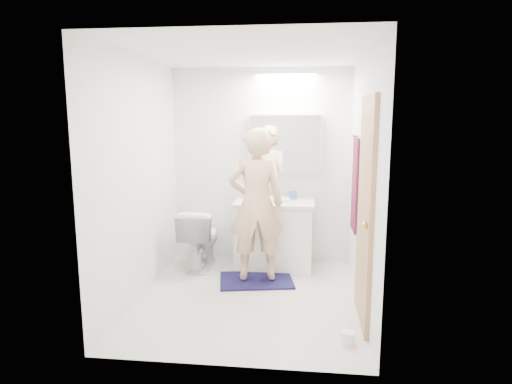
# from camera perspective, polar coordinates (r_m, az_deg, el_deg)

# --- Properties ---
(floor) EXTENTS (2.50, 2.50, 0.00)m
(floor) POSITION_cam_1_polar(r_m,az_deg,el_deg) (4.62, -0.99, -13.46)
(floor) COLOR silver
(floor) RESTS_ON ground
(ceiling) EXTENTS (2.50, 2.50, 0.00)m
(ceiling) POSITION_cam_1_polar(r_m,az_deg,el_deg) (4.28, -1.09, 17.51)
(ceiling) COLOR white
(ceiling) RESTS_ON floor
(wall_back) EXTENTS (2.50, 0.00, 2.50)m
(wall_back) POSITION_cam_1_polar(r_m,az_deg,el_deg) (5.52, 0.66, 3.30)
(wall_back) COLOR white
(wall_back) RESTS_ON floor
(wall_front) EXTENTS (2.50, 0.00, 2.50)m
(wall_front) POSITION_cam_1_polar(r_m,az_deg,el_deg) (3.07, -4.08, -1.96)
(wall_front) COLOR white
(wall_front) RESTS_ON floor
(wall_left) EXTENTS (0.00, 2.50, 2.50)m
(wall_left) POSITION_cam_1_polar(r_m,az_deg,el_deg) (4.57, -14.86, 1.60)
(wall_left) COLOR white
(wall_left) RESTS_ON floor
(wall_right) EXTENTS (0.00, 2.50, 2.50)m
(wall_right) POSITION_cam_1_polar(r_m,az_deg,el_deg) (4.29, 13.69, 1.14)
(wall_right) COLOR white
(wall_right) RESTS_ON floor
(vanity_cabinet) EXTENTS (0.90, 0.55, 0.78)m
(vanity_cabinet) POSITION_cam_1_polar(r_m,az_deg,el_deg) (5.38, 2.34, -5.67)
(vanity_cabinet) COLOR white
(vanity_cabinet) RESTS_ON floor
(countertop) EXTENTS (0.95, 0.58, 0.04)m
(countertop) POSITION_cam_1_polar(r_m,az_deg,el_deg) (5.29, 2.37, -1.39)
(countertop) COLOR silver
(countertop) RESTS_ON vanity_cabinet
(sink_basin) EXTENTS (0.36, 0.36, 0.03)m
(sink_basin) POSITION_cam_1_polar(r_m,az_deg,el_deg) (5.31, 2.39, -0.95)
(sink_basin) COLOR white
(sink_basin) RESTS_ON countertop
(faucet) EXTENTS (0.02, 0.02, 0.16)m
(faucet) POSITION_cam_1_polar(r_m,az_deg,el_deg) (5.48, 2.54, 0.08)
(faucet) COLOR silver
(faucet) RESTS_ON countertop
(medicine_cabinet) EXTENTS (0.88, 0.14, 0.70)m
(medicine_cabinet) POSITION_cam_1_polar(r_m,az_deg,el_deg) (5.40, 3.77, 6.33)
(medicine_cabinet) COLOR white
(medicine_cabinet) RESTS_ON wall_back
(mirror_panel) EXTENTS (0.84, 0.01, 0.66)m
(mirror_panel) POSITION_cam_1_polar(r_m,az_deg,el_deg) (5.32, 3.73, 6.28)
(mirror_panel) COLOR silver
(mirror_panel) RESTS_ON medicine_cabinet
(toilet) EXTENTS (0.43, 0.73, 0.74)m
(toilet) POSITION_cam_1_polar(r_m,az_deg,el_deg) (5.41, -7.19, -5.90)
(toilet) COLOR white
(toilet) RESTS_ON floor
(bath_rug) EXTENTS (0.89, 0.69, 0.02)m
(bath_rug) POSITION_cam_1_polar(r_m,az_deg,el_deg) (5.04, 0.03, -11.29)
(bath_rug) COLOR #191543
(bath_rug) RESTS_ON floor
(person) EXTENTS (0.67, 0.50, 1.66)m
(person) POSITION_cam_1_polar(r_m,az_deg,el_deg) (4.80, 0.03, -1.62)
(person) COLOR #DEB185
(person) RESTS_ON bath_rug
(door) EXTENTS (0.04, 0.80, 2.00)m
(door) POSITION_cam_1_polar(r_m,az_deg,el_deg) (3.98, 13.91, -2.46)
(door) COLOR #A48352
(door) RESTS_ON wall_right
(door_knob) EXTENTS (0.06, 0.06, 0.06)m
(door_knob) POSITION_cam_1_polar(r_m,az_deg,el_deg) (3.70, 13.84, -4.19)
(door_knob) COLOR gold
(door_knob) RESTS_ON door
(towel) EXTENTS (0.02, 0.42, 1.00)m
(towel) POSITION_cam_1_polar(r_m,az_deg,el_deg) (4.84, 12.59, 0.95)
(towel) COLOR black
(towel) RESTS_ON wall_right
(towel_hook) EXTENTS (0.07, 0.02, 0.02)m
(towel_hook) POSITION_cam_1_polar(r_m,az_deg,el_deg) (4.79, 12.67, 7.11)
(towel_hook) COLOR silver
(towel_hook) RESTS_ON wall_right
(soap_bottle_a) EXTENTS (0.10, 0.10, 0.24)m
(soap_bottle_a) POSITION_cam_1_polar(r_m,az_deg,el_deg) (5.44, -1.08, 0.47)
(soap_bottle_a) COLOR #CFCA86
(soap_bottle_a) RESTS_ON countertop
(soap_bottle_b) EXTENTS (0.09, 0.10, 0.17)m
(soap_bottle_b) POSITION_cam_1_polar(r_m,az_deg,el_deg) (5.45, 1.24, 0.08)
(soap_bottle_b) COLOR #5387B3
(soap_bottle_b) RESTS_ON countertop
(toothbrush_cup) EXTENTS (0.11, 0.11, 0.09)m
(toothbrush_cup) POSITION_cam_1_polar(r_m,az_deg,el_deg) (5.42, 4.81, -0.42)
(toothbrush_cup) COLOR #446BCD
(toothbrush_cup) RESTS_ON countertop
(toilet_paper_roll) EXTENTS (0.11, 0.11, 0.10)m
(toilet_paper_roll) POSITION_cam_1_polar(r_m,az_deg,el_deg) (3.85, 11.76, -17.89)
(toilet_paper_roll) COLOR white
(toilet_paper_roll) RESTS_ON floor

